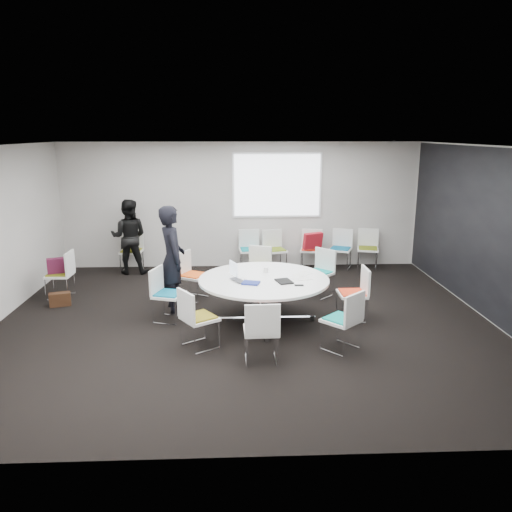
{
  "coord_description": "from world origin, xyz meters",
  "views": [
    {
      "loc": [
        -0.14,
        -7.64,
        3.01
      ],
      "look_at": [
        0.2,
        0.4,
        1.0
      ],
      "focal_mm": 35.0,
      "sensor_mm": 36.0,
      "label": 1
    }
  ],
  "objects_px": {
    "chair_ring_f": "(199,329)",
    "brown_bag": "(60,299)",
    "chair_ring_c": "(257,279)",
    "conference_table": "(264,291)",
    "chair_ring_h": "(342,331)",
    "laptop": "(240,280)",
    "maroon_bag": "(59,265)",
    "chair_back_a": "(250,258)",
    "chair_back_d": "(340,257)",
    "chair_back_b": "(275,258)",
    "chair_back_c": "(311,257)",
    "chair_back_e": "(367,256)",
    "chair_spare_left": "(61,283)",
    "chair_ring_g": "(261,342)",
    "cup": "(266,270)",
    "person_main": "(172,259)",
    "chair_ring_e": "(168,304)",
    "person_back": "(129,237)",
    "chair_ring_a": "(352,304)",
    "chair_ring_d": "(193,285)",
    "chair_person_back": "(132,259)",
    "chair_ring_b": "(319,282)"
  },
  "relations": [
    {
      "from": "chair_ring_f",
      "to": "brown_bag",
      "type": "distance_m",
      "value": 3.2
    },
    {
      "from": "chair_ring_c",
      "to": "conference_table",
      "type": "bearing_deg",
      "value": 113.02
    },
    {
      "from": "chair_ring_h",
      "to": "laptop",
      "type": "height_order",
      "value": "chair_ring_h"
    },
    {
      "from": "laptop",
      "to": "maroon_bag",
      "type": "height_order",
      "value": "maroon_bag"
    },
    {
      "from": "chair_back_a",
      "to": "chair_back_d",
      "type": "distance_m",
      "value": 2.04
    },
    {
      "from": "chair_back_b",
      "to": "maroon_bag",
      "type": "distance_m",
      "value": 4.51
    },
    {
      "from": "chair_back_c",
      "to": "chair_back_e",
      "type": "distance_m",
      "value": 1.29
    },
    {
      "from": "conference_table",
      "to": "chair_back_b",
      "type": "height_order",
      "value": "chair_back_b"
    },
    {
      "from": "chair_spare_left",
      "to": "maroon_bag",
      "type": "relative_size",
      "value": 2.2
    },
    {
      "from": "conference_table",
      "to": "chair_ring_g",
      "type": "height_order",
      "value": "chair_ring_g"
    },
    {
      "from": "chair_spare_left",
      "to": "conference_table",
      "type": "bearing_deg",
      "value": -108.99
    },
    {
      "from": "cup",
      "to": "laptop",
      "type": "bearing_deg",
      "value": -133.29
    },
    {
      "from": "person_main",
      "to": "maroon_bag",
      "type": "relative_size",
      "value": 4.55
    },
    {
      "from": "chair_back_a",
      "to": "chair_ring_h",
      "type": "bearing_deg",
      "value": 100.87
    },
    {
      "from": "chair_back_b",
      "to": "chair_back_d",
      "type": "height_order",
      "value": "same"
    },
    {
      "from": "chair_ring_f",
      "to": "brown_bag",
      "type": "xyz_separation_m",
      "value": [
        -2.59,
        1.87,
        -0.16
      ]
    },
    {
      "from": "chair_ring_e",
      "to": "maroon_bag",
      "type": "bearing_deg",
      "value": -102.75
    },
    {
      "from": "chair_back_b",
      "to": "brown_bag",
      "type": "relative_size",
      "value": 2.44
    },
    {
      "from": "chair_back_b",
      "to": "person_back",
      "type": "relative_size",
      "value": 0.54
    },
    {
      "from": "person_main",
      "to": "chair_ring_g",
      "type": "bearing_deg",
      "value": -163.25
    },
    {
      "from": "chair_ring_a",
      "to": "maroon_bag",
      "type": "distance_m",
      "value": 5.35
    },
    {
      "from": "chair_back_e",
      "to": "conference_table",
      "type": "bearing_deg",
      "value": 64.84
    },
    {
      "from": "chair_ring_f",
      "to": "chair_back_e",
      "type": "xyz_separation_m",
      "value": [
        3.52,
        4.15,
        0.0
      ]
    },
    {
      "from": "chair_back_c",
      "to": "laptop",
      "type": "relative_size",
      "value": 2.79
    },
    {
      "from": "chair_back_e",
      "to": "cup",
      "type": "height_order",
      "value": "chair_back_e"
    },
    {
      "from": "chair_spare_left",
      "to": "brown_bag",
      "type": "distance_m",
      "value": 0.5
    },
    {
      "from": "chair_ring_h",
      "to": "chair_back_a",
      "type": "xyz_separation_m",
      "value": [
        -1.16,
        4.31,
        0.0
      ]
    },
    {
      "from": "chair_ring_a",
      "to": "cup",
      "type": "distance_m",
      "value": 1.53
    },
    {
      "from": "chair_ring_e",
      "to": "chair_back_d",
      "type": "bearing_deg",
      "value": 149.05
    },
    {
      "from": "chair_back_a",
      "to": "laptop",
      "type": "relative_size",
      "value": 2.79
    },
    {
      "from": "chair_ring_e",
      "to": "cup",
      "type": "relative_size",
      "value": 9.78
    },
    {
      "from": "chair_ring_d",
      "to": "maroon_bag",
      "type": "height_order",
      "value": "chair_ring_d"
    },
    {
      "from": "chair_ring_c",
      "to": "brown_bag",
      "type": "relative_size",
      "value": 2.44
    },
    {
      "from": "conference_table",
      "to": "laptop",
      "type": "relative_size",
      "value": 6.61
    },
    {
      "from": "cup",
      "to": "chair_ring_e",
      "type": "bearing_deg",
      "value": -171.34
    },
    {
      "from": "chair_ring_g",
      "to": "person_main",
      "type": "xyz_separation_m",
      "value": [
        -1.41,
        2.1,
        0.64
      ]
    },
    {
      "from": "chair_back_d",
      "to": "chair_ring_f",
      "type": "bearing_deg",
      "value": 78.12
    },
    {
      "from": "chair_ring_f",
      "to": "laptop",
      "type": "relative_size",
      "value": 2.79
    },
    {
      "from": "chair_ring_d",
      "to": "chair_ring_e",
      "type": "height_order",
      "value": "same"
    },
    {
      "from": "chair_ring_c",
      "to": "chair_ring_g",
      "type": "bearing_deg",
      "value": 110.0
    },
    {
      "from": "chair_back_b",
      "to": "laptop",
      "type": "height_order",
      "value": "chair_back_b"
    },
    {
      "from": "person_back",
      "to": "brown_bag",
      "type": "relative_size",
      "value": 4.5
    },
    {
      "from": "chair_ring_a",
      "to": "chair_person_back",
      "type": "bearing_deg",
      "value": 52.28
    },
    {
      "from": "chair_ring_h",
      "to": "chair_back_b",
      "type": "xyz_separation_m",
      "value": [
        -0.61,
        4.26,
        0.0
      ]
    },
    {
      "from": "chair_back_d",
      "to": "maroon_bag",
      "type": "relative_size",
      "value": 2.2
    },
    {
      "from": "chair_back_d",
      "to": "chair_back_e",
      "type": "distance_m",
      "value": 0.62
    },
    {
      "from": "chair_ring_c",
      "to": "chair_ring_b",
      "type": "bearing_deg",
      "value": -170.77
    },
    {
      "from": "chair_ring_c",
      "to": "cup",
      "type": "bearing_deg",
      "value": 116.15
    },
    {
      "from": "maroon_bag",
      "to": "brown_bag",
      "type": "xyz_separation_m",
      "value": [
        0.13,
        -0.46,
        -0.5
      ]
    },
    {
      "from": "chair_back_d",
      "to": "chair_ring_g",
      "type": "bearing_deg",
      "value": 89.4
    }
  ]
}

